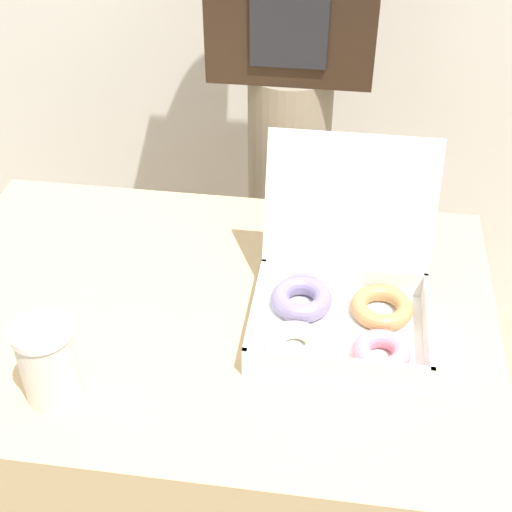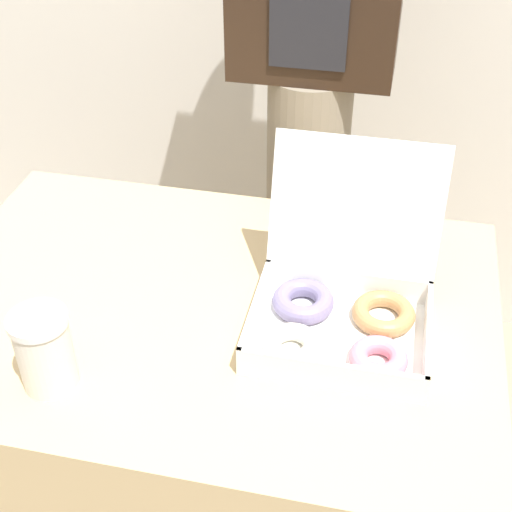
{
  "view_description": "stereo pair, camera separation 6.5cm",
  "coord_description": "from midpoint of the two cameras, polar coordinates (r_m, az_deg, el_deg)",
  "views": [
    {
      "loc": [
        0.22,
        -0.92,
        1.59
      ],
      "look_at": [
        0.1,
        -0.03,
        0.92
      ],
      "focal_mm": 50.0,
      "sensor_mm": 36.0,
      "label": 1
    },
    {
      "loc": [
        0.29,
        -0.91,
        1.59
      ],
      "look_at": [
        0.1,
        -0.03,
        0.92
      ],
      "focal_mm": 50.0,
      "sensor_mm": 36.0,
      "label": 2
    }
  ],
  "objects": [
    {
      "name": "table",
      "position": [
        1.53,
        -2.14,
        -14.74
      ],
      "size": [
        1.01,
        0.71,
        0.77
      ],
      "color": "tan",
      "rests_on": "ground_plane"
    },
    {
      "name": "coffee_cup",
      "position": [
        1.11,
        -14.95,
        -7.36
      ],
      "size": [
        0.09,
        0.09,
        0.13
      ],
      "color": "silver",
      "rests_on": "table"
    },
    {
      "name": "person_customer",
      "position": [
        1.64,
        5.69,
        14.95
      ],
      "size": [
        0.36,
        0.2,
        1.76
      ],
      "color": "gray",
      "rests_on": "ground_plane"
    },
    {
      "name": "donut_box",
      "position": [
        1.19,
        8.41,
        -4.08
      ],
      "size": [
        0.29,
        0.31,
        0.28
      ],
      "color": "white",
      "rests_on": "table"
    }
  ]
}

